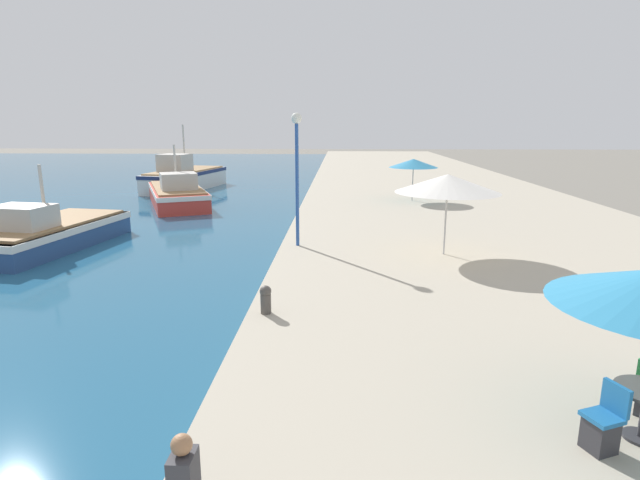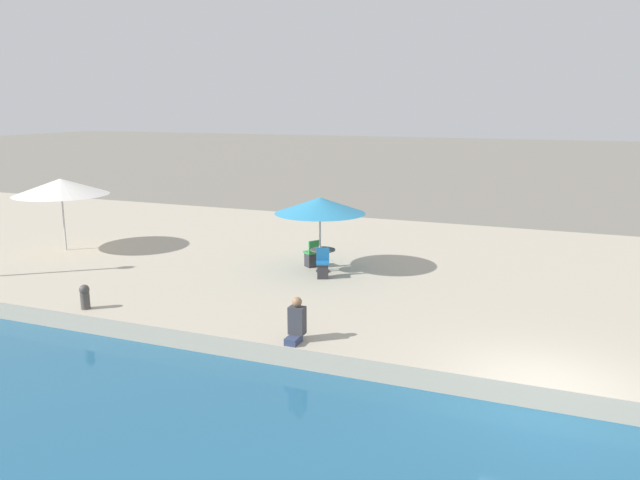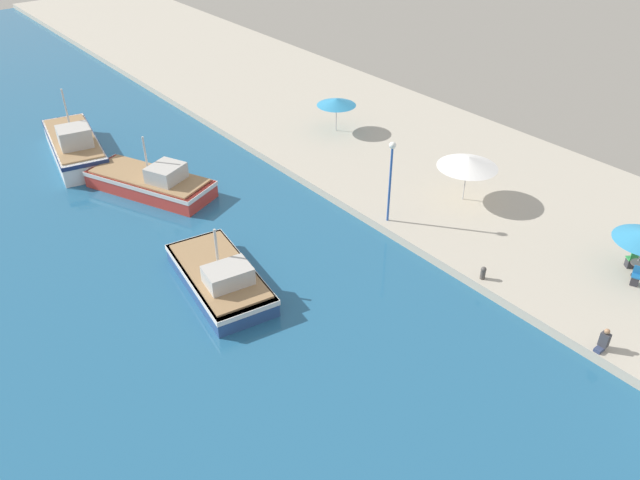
# 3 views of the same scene
# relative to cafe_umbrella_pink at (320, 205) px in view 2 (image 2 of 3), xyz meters

# --- Properties ---
(ground_plane) EXTENTS (200.00, 200.00, 0.00)m
(ground_plane) POSITION_rel_cafe_umbrella_pink_xyz_m (-6.34, -7.17, -2.63)
(ground_plane) COLOR slate
(cafe_umbrella_pink) EXTENTS (2.89, 2.89, 2.37)m
(cafe_umbrella_pink) POSITION_rel_cafe_umbrella_pink_xyz_m (0.00, 0.00, 0.00)
(cafe_umbrella_pink) COLOR #B7B7B7
(cafe_umbrella_pink) RESTS_ON quay_promenade
(cafe_umbrella_white) EXTENTS (3.35, 3.35, 2.63)m
(cafe_umbrella_white) POSITION_rel_cafe_umbrella_pink_xyz_m (-0.81, 9.75, 0.22)
(cafe_umbrella_white) COLOR #B7B7B7
(cafe_umbrella_white) RESTS_ON quay_promenade
(cafe_table) EXTENTS (0.80, 0.80, 0.74)m
(cafe_table) POSITION_rel_cafe_umbrella_pink_xyz_m (-0.13, -0.15, -1.59)
(cafe_table) COLOR #333338
(cafe_table) RESTS_ON quay_promenade
(cafe_chair_left) EXTENTS (0.58, 0.58, 0.91)m
(cafe_chair_left) POSITION_rel_cafe_umbrella_pink_xyz_m (0.31, 0.43, -1.79)
(cafe_chair_left) COLOR #2D2D33
(cafe_chair_left) RESTS_ON quay_promenade
(cafe_chair_right) EXTENTS (0.55, 0.53, 0.91)m
(cafe_chair_right) POSITION_rel_cafe_umbrella_pink_xyz_m (-0.80, -0.41, -1.79)
(cafe_chair_right) COLOR #2D2D33
(cafe_chair_right) RESTS_ON quay_promenade
(person_at_quay) EXTENTS (0.55, 0.36, 1.03)m
(person_at_quay) POSITION_rel_cafe_umbrella_pink_xyz_m (-5.91, -1.81, -1.67)
(person_at_quay) COLOR #333D5B
(person_at_quay) RESTS_ON quay_promenade
(mooring_bollard) EXTENTS (0.26, 0.26, 0.65)m
(mooring_bollard) POSITION_rel_cafe_umbrella_pink_xyz_m (-5.90, 4.25, -1.77)
(mooring_bollard) COLOR #4C4742
(mooring_bollard) RESTS_ON quay_promenade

